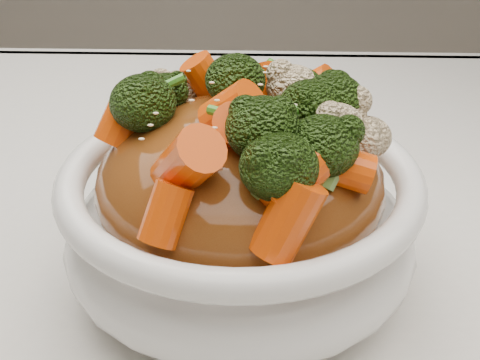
# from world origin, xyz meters

# --- Properties ---
(tablecloth) EXTENTS (1.20, 0.80, 0.04)m
(tablecloth) POSITION_xyz_m (0.00, 0.00, 0.73)
(tablecloth) COLOR silver
(tablecloth) RESTS_ON dining_table
(bowl) EXTENTS (0.29, 0.29, 0.09)m
(bowl) POSITION_xyz_m (0.01, -0.05, 0.79)
(bowl) COLOR white
(bowl) RESTS_ON tablecloth
(sauce_base) EXTENTS (0.23, 0.23, 0.10)m
(sauce_base) POSITION_xyz_m (0.01, -0.05, 0.82)
(sauce_base) COLOR #643211
(sauce_base) RESTS_ON bowl
(carrots) EXTENTS (0.23, 0.23, 0.05)m
(carrots) POSITION_xyz_m (0.01, -0.05, 0.89)
(carrots) COLOR #E14907
(carrots) RESTS_ON sauce_base
(broccoli) EXTENTS (0.23, 0.23, 0.05)m
(broccoli) POSITION_xyz_m (0.01, -0.05, 0.89)
(broccoli) COLOR black
(broccoli) RESTS_ON sauce_base
(cauliflower) EXTENTS (0.23, 0.23, 0.04)m
(cauliflower) POSITION_xyz_m (0.01, -0.05, 0.89)
(cauliflower) COLOR beige
(cauliflower) RESTS_ON sauce_base
(scallions) EXTENTS (0.17, 0.17, 0.02)m
(scallions) POSITION_xyz_m (0.01, -0.05, 0.89)
(scallions) COLOR #2F711A
(scallions) RESTS_ON sauce_base
(sesame_seeds) EXTENTS (0.21, 0.21, 0.01)m
(sesame_seeds) POSITION_xyz_m (0.01, -0.05, 0.89)
(sesame_seeds) COLOR beige
(sesame_seeds) RESTS_ON sauce_base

